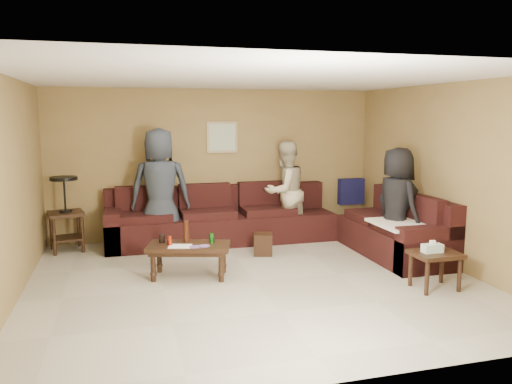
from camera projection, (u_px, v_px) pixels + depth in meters
room at (255, 149)px, 6.01m from camera, size 5.60×5.50×2.50m
sectional_sofa at (279, 227)px, 7.87m from camera, size 4.65×2.90×0.97m
coffee_table at (189, 249)px, 6.38m from camera, size 1.14×0.78×0.71m
end_table_left at (66, 212)px, 7.59m from camera, size 0.60×0.60×1.15m
side_table_right at (435, 257)px, 5.93m from camera, size 0.55×0.45×0.60m
waste_bin at (263, 244)px, 7.44m from camera, size 0.34×0.34×0.32m
wall_art at (222, 137)px, 8.39m from camera, size 0.52×0.04×0.52m
person_left at (160, 189)px, 7.71m from camera, size 0.97×0.69×1.88m
person_middle at (285, 191)px, 8.22m from camera, size 0.99×0.89×1.65m
person_right at (397, 204)px, 7.10m from camera, size 0.64×0.87×1.62m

